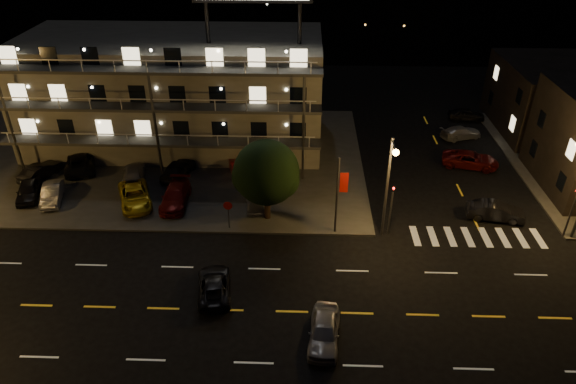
{
  "coord_description": "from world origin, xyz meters",
  "views": [
    {
      "loc": [
        2.55,
        -23.14,
        22.73
      ],
      "look_at": [
        1.48,
        8.0,
        3.77
      ],
      "focal_mm": 32.0,
      "sensor_mm": 36.0,
      "label": 1
    }
  ],
  "objects_px": {
    "lot_car_7": "(134,173)",
    "road_car_west": "(214,285)",
    "lot_car_2": "(135,196)",
    "road_car_east": "(324,331)",
    "side_car_0": "(495,211)",
    "tree": "(266,174)",
    "lot_car_4": "(256,199)"
  },
  "relations": [
    {
      "from": "road_car_east",
      "to": "road_car_west",
      "type": "relative_size",
      "value": 0.96
    },
    {
      "from": "road_car_west",
      "to": "tree",
      "type": "bearing_deg",
      "value": -117.16
    },
    {
      "from": "side_car_0",
      "to": "road_car_east",
      "type": "distance_m",
      "value": 18.75
    },
    {
      "from": "road_car_west",
      "to": "lot_car_4",
      "type": "bearing_deg",
      "value": -108.98
    },
    {
      "from": "side_car_0",
      "to": "road_car_east",
      "type": "relative_size",
      "value": 1.03
    },
    {
      "from": "lot_car_4",
      "to": "lot_car_7",
      "type": "xyz_separation_m",
      "value": [
        -11.01,
        3.87,
        0.01
      ]
    },
    {
      "from": "side_car_0",
      "to": "road_car_east",
      "type": "xyz_separation_m",
      "value": [
        -13.65,
        -12.86,
        0.01
      ]
    },
    {
      "from": "side_car_0",
      "to": "road_car_east",
      "type": "height_order",
      "value": "road_car_east"
    },
    {
      "from": "road_car_west",
      "to": "road_car_east",
      "type": "bearing_deg",
      "value": 142.57
    },
    {
      "from": "lot_car_7",
      "to": "road_car_west",
      "type": "height_order",
      "value": "lot_car_7"
    },
    {
      "from": "tree",
      "to": "road_car_east",
      "type": "relative_size",
      "value": 1.54
    },
    {
      "from": "lot_car_4",
      "to": "side_car_0",
      "type": "relative_size",
      "value": 0.86
    },
    {
      "from": "lot_car_7",
      "to": "road_car_east",
      "type": "xyz_separation_m",
      "value": [
        16.18,
        -17.74,
        -0.07
      ]
    },
    {
      "from": "lot_car_7",
      "to": "road_car_east",
      "type": "bearing_deg",
      "value": 119.42
    },
    {
      "from": "side_car_0",
      "to": "road_car_west",
      "type": "height_order",
      "value": "side_car_0"
    },
    {
      "from": "side_car_0",
      "to": "road_car_east",
      "type": "bearing_deg",
      "value": 143.43
    },
    {
      "from": "tree",
      "to": "side_car_0",
      "type": "relative_size",
      "value": 1.5
    },
    {
      "from": "lot_car_4",
      "to": "road_car_east",
      "type": "height_order",
      "value": "road_car_east"
    },
    {
      "from": "tree",
      "to": "road_car_west",
      "type": "xyz_separation_m",
      "value": [
        -2.78,
        -8.55,
        -3.4
      ]
    },
    {
      "from": "lot_car_7",
      "to": "road_car_west",
      "type": "bearing_deg",
      "value": 110.5
    },
    {
      "from": "lot_car_7",
      "to": "road_car_east",
      "type": "relative_size",
      "value": 1.05
    },
    {
      "from": "lot_car_2",
      "to": "road_car_east",
      "type": "xyz_separation_m",
      "value": [
        14.98,
        -13.91,
        -0.13
      ]
    },
    {
      "from": "lot_car_7",
      "to": "road_car_west",
      "type": "xyz_separation_m",
      "value": [
        9.26,
        -14.02,
        -0.18
      ]
    },
    {
      "from": "tree",
      "to": "lot_car_7",
      "type": "relative_size",
      "value": 1.46
    },
    {
      "from": "lot_car_7",
      "to": "lot_car_2",
      "type": "bearing_deg",
      "value": 94.41
    },
    {
      "from": "lot_car_4",
      "to": "side_car_0",
      "type": "bearing_deg",
      "value": -10.84
    },
    {
      "from": "lot_car_4",
      "to": "road_car_west",
      "type": "bearing_deg",
      "value": -107.57
    },
    {
      "from": "tree",
      "to": "road_car_west",
      "type": "height_order",
      "value": "tree"
    },
    {
      "from": "lot_car_7",
      "to": "road_car_west",
      "type": "distance_m",
      "value": 16.8
    },
    {
      "from": "lot_car_4",
      "to": "lot_car_7",
      "type": "relative_size",
      "value": 0.84
    },
    {
      "from": "tree",
      "to": "lot_car_2",
      "type": "bearing_deg",
      "value": 171.42
    },
    {
      "from": "road_car_west",
      "to": "lot_car_2",
      "type": "bearing_deg",
      "value": -60.82
    }
  ]
}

